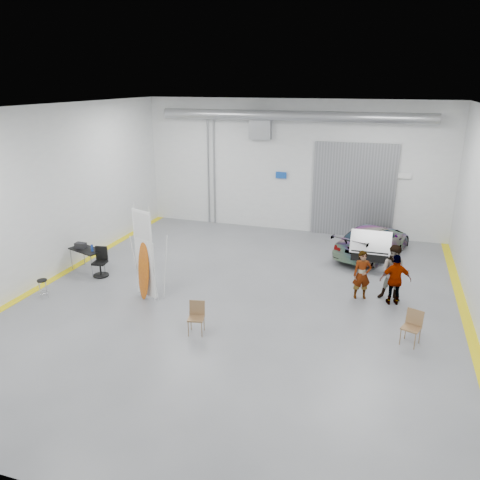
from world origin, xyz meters
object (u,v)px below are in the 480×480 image
(work_table, at_px, (85,249))
(office_chair, at_px, (101,264))
(person_c, at_px, (395,280))
(surfboard_display, at_px, (146,262))
(sedan_car, at_px, (373,240))
(person_b, at_px, (394,273))
(folding_chair_near, at_px, (196,324))
(folding_chair_far, at_px, (410,334))
(person_a, at_px, (362,275))
(shop_stool, at_px, (43,289))

(work_table, distance_m, office_chair, 0.95)
(person_c, xyz_separation_m, surfboard_display, (-7.57, -2.05, 0.44))
(sedan_car, bearing_deg, person_b, 124.69)
(person_b, xyz_separation_m, folding_chair_near, (-5.20, -3.89, -0.65))
(person_b, height_order, surfboard_display, surfboard_display)
(folding_chair_far, bearing_deg, person_a, 141.06)
(folding_chair_near, bearing_deg, office_chair, 138.45)
(person_b, distance_m, folding_chair_near, 6.52)
(person_b, bearing_deg, sedan_car, 105.25)
(folding_chair_far, bearing_deg, work_table, -168.44)
(surfboard_display, distance_m, folding_chair_far, 8.08)
(person_b, height_order, folding_chair_near, person_b)
(sedan_car, distance_m, person_b, 4.19)
(surfboard_display, bearing_deg, sedan_car, 65.71)
(surfboard_display, xyz_separation_m, folding_chair_far, (8.02, -0.32, -0.98))
(sedan_car, xyz_separation_m, folding_chair_far, (1.32, -6.75, -0.32))
(person_b, distance_m, surfboard_display, 7.90)
(surfboard_display, height_order, folding_chair_far, surfboard_display)
(shop_stool, bearing_deg, folding_chair_far, 3.31)
(surfboard_display, bearing_deg, person_b, 39.13)
(person_c, xyz_separation_m, folding_chair_near, (-5.24, -3.59, -0.54))
(person_a, bearing_deg, surfboard_display, -178.80)
(shop_stool, xyz_separation_m, office_chair, (0.75, 2.18, 0.15))
(person_a, bearing_deg, sedan_car, 70.72)
(surfboard_display, relative_size, office_chair, 2.98)
(surfboard_display, distance_m, shop_stool, 3.57)
(person_c, xyz_separation_m, work_table, (-10.95, -0.56, 0.01))
(office_chair, bearing_deg, folding_chair_far, -17.29)
(sedan_car, xyz_separation_m, person_a, (-0.15, -4.25, 0.19))
(person_b, xyz_separation_m, surfboard_display, (-7.53, -2.34, 0.34))
(work_table, height_order, office_chair, work_table)
(person_b, height_order, shop_stool, person_b)
(person_a, height_order, folding_chair_far, person_a)
(sedan_car, height_order, office_chair, sedan_car)
(folding_chair_far, bearing_deg, folding_chair_near, -147.26)
(surfboard_display, relative_size, folding_chair_far, 3.32)
(sedan_car, relative_size, person_c, 2.57)
(person_b, relative_size, folding_chair_far, 1.97)
(sedan_car, distance_m, shop_stool, 12.44)
(sedan_car, height_order, folding_chair_near, sedan_car)
(person_c, distance_m, folding_chair_far, 2.47)
(shop_stool, xyz_separation_m, work_table, (-0.08, 2.46, 0.52))
(sedan_car, bearing_deg, surfboard_display, 66.97)
(person_a, bearing_deg, shop_stool, -179.49)
(sedan_car, bearing_deg, folding_chair_far, 124.20)
(folding_chair_near, bearing_deg, sedan_car, 49.22)
(person_b, height_order, work_table, person_b)
(folding_chair_far, relative_size, shop_stool, 1.48)
(person_a, height_order, work_table, person_a)
(surfboard_display, height_order, folding_chair_near, surfboard_display)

